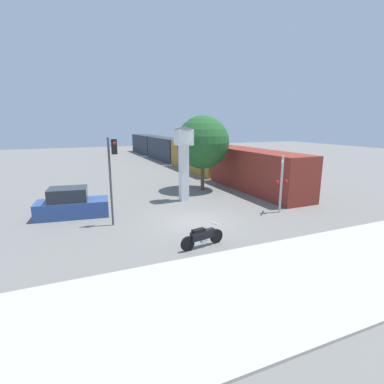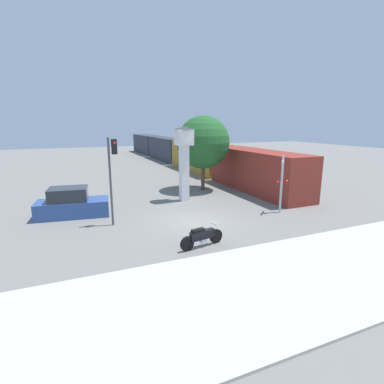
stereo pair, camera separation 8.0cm
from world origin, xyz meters
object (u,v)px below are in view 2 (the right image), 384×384
(railroad_crossing_signal, at_px, (282,182))
(street_tree, at_px, (203,142))
(traffic_light, at_px, (112,166))
(freight_train, at_px, (181,152))
(parked_car, at_px, (72,204))
(motorcycle, at_px, (202,237))
(clock_tower, at_px, (184,152))

(railroad_crossing_signal, distance_m, street_tree, 8.40)
(traffic_light, bearing_deg, railroad_crossing_signal, -9.66)
(freight_train, distance_m, parked_car, 24.16)
(motorcycle, distance_m, railroad_crossing_signal, 7.72)
(traffic_light, bearing_deg, clock_tower, 32.14)
(parked_car, bearing_deg, street_tree, 26.37)
(motorcycle, relative_size, railroad_crossing_signal, 0.63)
(clock_tower, relative_size, traffic_light, 1.10)
(freight_train, xyz_separation_m, parked_car, (-14.60, -19.22, -0.95))
(clock_tower, relative_size, street_tree, 0.86)
(railroad_crossing_signal, bearing_deg, freight_train, 84.34)
(parked_car, bearing_deg, railroad_crossing_signal, -12.10)
(railroad_crossing_signal, distance_m, parked_car, 13.08)
(traffic_light, height_order, railroad_crossing_signal, traffic_light)
(motorcycle, relative_size, freight_train, 0.05)
(railroad_crossing_signal, bearing_deg, motorcycle, -156.44)
(motorcycle, distance_m, clock_tower, 9.12)
(street_tree, bearing_deg, parked_car, -161.11)
(clock_tower, height_order, railroad_crossing_signal, clock_tower)
(street_tree, bearing_deg, traffic_light, -143.30)
(motorcycle, xyz_separation_m, freight_train, (9.28, 26.61, 1.21))
(motorcycle, height_order, railroad_crossing_signal, railroad_crossing_signal)
(motorcycle, relative_size, parked_car, 0.52)
(traffic_light, xyz_separation_m, street_tree, (8.39, 6.26, 0.71))
(freight_train, bearing_deg, motorcycle, -109.22)
(clock_tower, relative_size, railroad_crossing_signal, 1.47)
(clock_tower, height_order, parked_car, clock_tower)
(street_tree, height_order, parked_car, street_tree)
(railroad_crossing_signal, relative_size, street_tree, 0.59)
(freight_train, bearing_deg, railroad_crossing_signal, -95.66)
(clock_tower, relative_size, parked_car, 1.22)
(motorcycle, bearing_deg, freight_train, 59.72)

